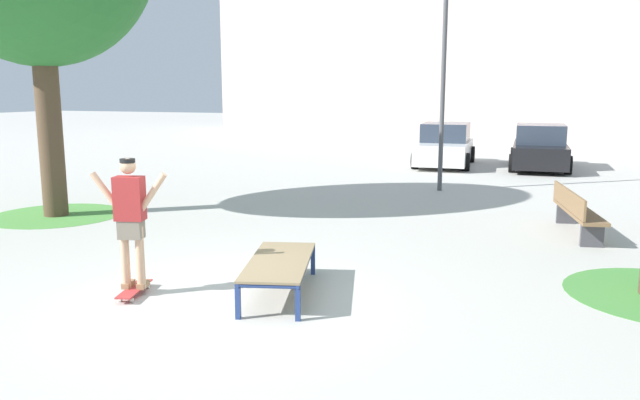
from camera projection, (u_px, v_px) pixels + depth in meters
The scene contains 9 objects.
ground_plane at pixel (225, 301), 7.77m from camera, with size 120.00×120.00×0.00m, color #B7B5AD.
skate_box at pixel (279, 263), 7.95m from camera, with size 1.25×2.04×0.46m.
skateboard at pixel (134, 289), 7.97m from camera, with size 0.41×0.82×0.09m.
skater at pixel (130, 214), 7.80m from camera, with size 0.98×0.38×1.69m.
grass_patch_near_left at pixel (57, 215), 13.11m from camera, with size 2.76×2.76×0.01m, color #519342.
car_white at pixel (445, 146), 21.82m from camera, with size 2.10×4.29×1.50m.
car_black at pixel (540, 148), 20.92m from camera, with size 2.05×4.26×1.50m.
park_bench at pixel (576, 210), 11.31m from camera, with size 0.90×2.44×0.83m.
light_post at pixel (444, 43), 15.74m from camera, with size 0.36×0.36×5.83m.
Camera 1 is at (3.74, -6.53, 2.61)m, focal length 34.48 mm.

